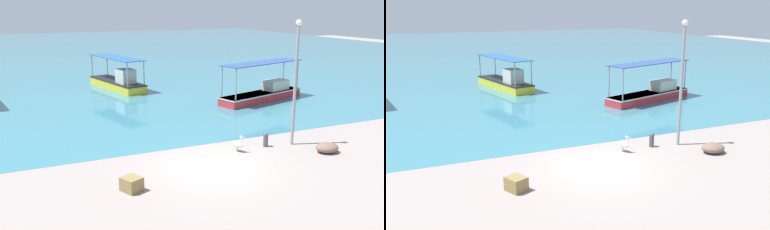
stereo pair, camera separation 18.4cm
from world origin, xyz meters
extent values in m
plane|color=gray|center=(0.00, 0.00, 0.00)|extent=(120.00, 120.00, 0.00)
cube|color=teal|center=(0.00, 48.00, 0.00)|extent=(110.00, 90.00, 0.00)
cube|color=gold|center=(0.82, 18.79, 0.33)|extent=(3.07, 6.89, 0.64)
cube|color=black|center=(0.82, 18.79, 0.61)|extent=(3.12, 6.94, 0.08)
cylinder|color=#99999E|center=(-0.55, 21.66, 1.56)|extent=(0.08, 0.08, 1.82)
cylinder|color=#99999E|center=(0.82, 21.97, 1.56)|extent=(0.08, 0.08, 1.82)
cylinder|color=#99999E|center=(0.82, 15.61, 1.56)|extent=(0.08, 0.08, 1.82)
cylinder|color=#99999E|center=(2.18, 15.92, 1.56)|extent=(0.08, 0.08, 1.82)
cube|color=#265287|center=(0.82, 18.79, 2.49)|extent=(3.13, 6.72, 0.05)
cube|color=beige|center=(1.15, 17.32, 1.19)|extent=(1.42, 1.56, 1.09)
cube|color=red|center=(8.89, 10.19, 0.29)|extent=(7.13, 3.41, 0.57)
cube|color=silver|center=(8.89, 10.19, 0.53)|extent=(7.18, 3.46, 0.08)
cylinder|color=#99999E|center=(5.96, 8.67, 1.61)|extent=(0.08, 0.08, 2.07)
cylinder|color=#99999E|center=(5.60, 9.90, 1.61)|extent=(0.08, 0.08, 2.07)
cylinder|color=#99999E|center=(12.18, 10.47, 1.61)|extent=(0.08, 0.08, 2.07)
cylinder|color=#99999E|center=(11.82, 11.71, 1.61)|extent=(0.08, 0.08, 2.07)
cube|color=#2D4785|center=(8.89, 10.19, 2.67)|extent=(6.96, 3.45, 0.05)
cube|color=beige|center=(10.40, 10.62, 0.93)|extent=(2.08, 1.54, 0.71)
cylinder|color=#E0997A|center=(1.97, 1.49, 0.11)|extent=(0.03, 0.03, 0.22)
cylinder|color=#E0997A|center=(1.87, 1.45, 0.11)|extent=(0.03, 0.03, 0.22)
ellipsoid|color=white|center=(1.93, 1.45, 0.36)|extent=(0.47, 0.62, 0.32)
ellipsoid|color=white|center=(1.84, 1.68, 0.38)|extent=(0.17, 0.19, 0.10)
cylinder|color=white|center=(1.99, 1.30, 0.58)|extent=(0.07, 0.07, 0.26)
sphere|color=white|center=(1.99, 1.30, 0.74)|extent=(0.11, 0.11, 0.11)
cone|color=#E5933F|center=(2.05, 1.15, 0.73)|extent=(0.17, 0.30, 0.06)
cylinder|color=gray|center=(4.85, 1.31, 2.82)|extent=(0.14, 0.14, 5.65)
sphere|color=#EAEACC|center=(4.85, 1.31, 5.76)|extent=(0.28, 0.28, 0.28)
cylinder|color=#47474C|center=(3.50, 1.55, 0.27)|extent=(0.23, 0.23, 0.55)
sphere|color=#4C4C51|center=(3.50, 1.55, 0.57)|extent=(0.24, 0.24, 0.24)
ellipsoid|color=#735A4D|center=(5.60, -0.30, 0.22)|extent=(1.07, 0.91, 0.45)
cube|color=olive|center=(-3.74, -0.67, 0.26)|extent=(0.84, 0.88, 0.52)
camera|label=1|loc=(-7.64, -14.63, 6.55)|focal=40.00mm
camera|label=2|loc=(-7.47, -14.71, 6.55)|focal=40.00mm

